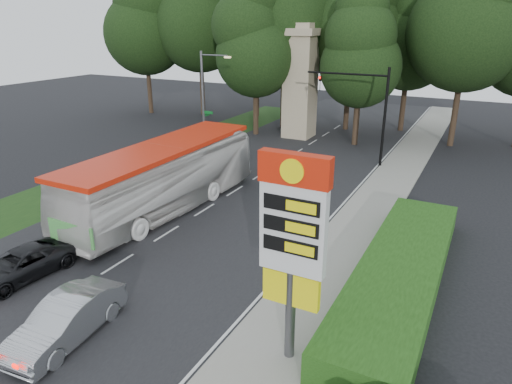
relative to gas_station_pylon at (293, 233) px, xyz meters
The scene contains 21 objects.
ground 10.41m from the gas_station_pylon, 167.77° to the right, with size 120.00×120.00×0.00m, color black.
road_surface 14.30m from the gas_station_pylon, 132.60° to the left, with size 14.00×80.00×0.02m, color black.
sidewalk_right 10.95m from the gas_station_pylon, 94.00° to the left, with size 3.00×80.00×0.12m, color gray.
grass_verge_left 25.01m from the gas_station_pylon, 139.44° to the left, with size 5.00×50.00×0.02m, color #193814.
hedge 7.49m from the gas_station_pylon, 69.05° to the left, with size 3.00×14.00×1.20m, color #1D4311.
gas_station_pylon is the anchor object (origin of this frame).
traffic_signal_mast 22.29m from the gas_station_pylon, 99.09° to the left, with size 6.10×0.35×7.20m.
streetlight_signs 25.74m from the gas_station_pylon, 128.96° to the left, with size 2.75×0.98×8.00m.
monument 30.17m from the gas_station_pylon, 111.80° to the left, with size 3.00×3.00×10.05m.
tree_far_west 44.43m from the gas_station_pylon, 135.18° to the left, with size 8.96×8.96×17.60m.
tree_west_mid 42.15m from the gas_station_pylon, 127.36° to the left, with size 9.80×9.80×19.25m.
tree_west_near 40.31m from the gas_station_pylon, 118.74° to the left, with size 8.40×8.40×16.50m.
tree_center_left 34.93m from the gas_station_pylon, 114.61° to the left, with size 10.08×10.08×19.80m.
tree_center_right 34.64m from the gas_station_pylon, 103.95° to the left, with size 9.24×9.24×18.15m.
tree_east_near 35.54m from the gas_station_pylon, 95.22° to the left, with size 8.12×8.12×15.95m.
tree_east_mid 31.82m from the gas_station_pylon, 86.68° to the left, with size 9.52×9.52×18.70m.
tree_monument_left 31.28m from the gas_station_pylon, 119.37° to the left, with size 7.28×7.28×14.30m.
tree_monument_right 28.32m from the gas_station_pylon, 101.71° to the left, with size 6.72×6.72×13.20m.
transit_bus 13.99m from the gas_station_pylon, 144.34° to the left, with size 3.17×13.55×3.77m, color silver.
sedan_silver 8.40m from the gas_station_pylon, 160.07° to the right, with size 1.59×4.55×1.50m, color #AAACB2.
suv_charcoal 12.61m from the gas_station_pylon, behind, with size 2.06×4.47×1.24m, color black.
Camera 1 is at (13.73, -9.07, 10.21)m, focal length 32.00 mm.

